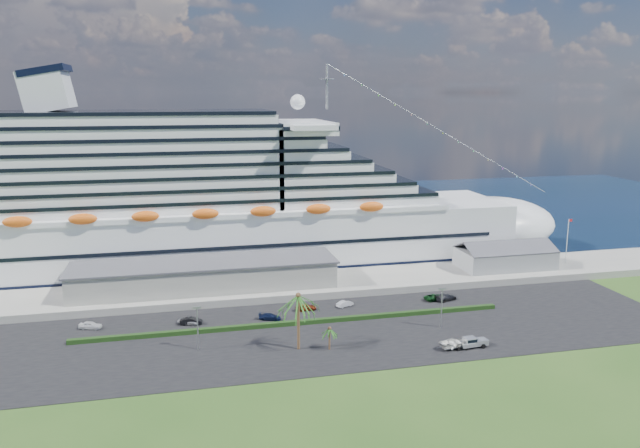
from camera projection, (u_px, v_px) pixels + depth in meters
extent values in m
plane|color=#284C19|center=(357.00, 353.00, 113.39)|extent=(420.00, 420.00, 0.00)
cube|color=black|center=(341.00, 331.00, 123.85)|extent=(140.00, 38.00, 0.12)
cube|color=gray|center=(310.00, 284.00, 151.31)|extent=(240.00, 20.00, 1.80)
cube|color=black|center=(260.00, 217.00, 237.23)|extent=(420.00, 160.00, 0.02)
cube|color=silver|center=(219.00, 238.00, 168.24)|extent=(160.00, 30.00, 16.00)
ellipsoid|color=silver|center=(489.00, 224.00, 186.09)|extent=(40.00, 30.00, 16.00)
cube|color=black|center=(220.00, 262.00, 169.65)|extent=(164.00, 30.60, 2.40)
cube|color=silver|center=(169.00, 159.00, 161.10)|extent=(128.00, 26.00, 24.80)
cube|color=silver|center=(301.00, 127.00, 167.26)|extent=(14.00, 38.00, 3.20)
cube|color=silver|center=(47.00, 90.00, 151.26)|extent=(11.58, 14.00, 11.58)
cylinder|color=gray|center=(327.00, 87.00, 166.67)|extent=(0.70, 0.70, 12.00)
ellipsoid|color=#DF5A15|center=(205.00, 214.00, 150.27)|extent=(90.00, 2.40, 2.60)
ellipsoid|color=#DF5A15|center=(200.00, 194.00, 180.38)|extent=(90.00, 2.40, 2.60)
cube|color=black|center=(219.00, 235.00, 168.08)|extent=(144.00, 30.40, 0.90)
cube|color=gray|center=(205.00, 275.00, 144.92)|extent=(60.00, 14.00, 6.00)
cube|color=#4C4C54|center=(205.00, 262.00, 144.28)|extent=(61.00, 15.00, 0.40)
cube|color=gray|center=(505.00, 258.00, 162.22)|extent=(24.00, 12.00, 4.80)
cube|color=#4C4C54|center=(512.00, 247.00, 158.62)|extent=(24.00, 6.31, 2.74)
cube|color=#4C4C54|center=(500.00, 242.00, 164.34)|extent=(24.00, 6.31, 2.74)
cylinder|color=silver|center=(567.00, 241.00, 165.50)|extent=(0.16, 0.16, 12.00)
cube|color=red|center=(571.00, 220.00, 164.45)|extent=(1.00, 0.04, 0.70)
cube|color=black|center=(297.00, 323.00, 126.73)|extent=(88.00, 1.10, 0.90)
cylinder|color=gray|center=(198.00, 329.00, 113.91)|extent=(0.24, 0.24, 8.00)
cube|color=gray|center=(197.00, 308.00, 113.06)|extent=(1.60, 0.35, 0.35)
cylinder|color=gray|center=(442.00, 309.00, 124.62)|extent=(0.24, 0.24, 8.00)
cube|color=gray|center=(442.00, 289.00, 123.77)|extent=(1.60, 0.35, 0.35)
cylinder|color=#47301E|center=(298.00, 323.00, 113.88)|extent=(0.54, 0.54, 10.50)
sphere|color=#47301E|center=(298.00, 295.00, 112.80)|extent=(0.98, 0.98, 0.98)
cylinder|color=#47301E|center=(329.00, 339.00, 114.33)|extent=(0.35, 0.35, 4.20)
sphere|color=#47301E|center=(330.00, 328.00, 113.90)|extent=(0.73, 0.73, 0.73)
imported|color=white|center=(90.00, 325.00, 124.52)|extent=(4.78, 2.99, 1.52)
imported|color=black|center=(191.00, 321.00, 126.89)|extent=(4.70, 2.25, 1.49)
imported|color=#96979E|center=(189.00, 321.00, 127.04)|extent=(4.92, 3.73, 1.24)
imported|color=#101B3A|center=(270.00, 317.00, 129.54)|extent=(4.98, 3.46, 1.34)
imported|color=maroon|center=(306.00, 307.00, 135.09)|extent=(4.54, 1.97, 1.53)
imported|color=silver|center=(345.00, 304.00, 137.54)|extent=(4.21, 2.94, 1.32)
imported|color=#0C3312|center=(435.00, 297.00, 141.75)|extent=(5.26, 2.90, 1.39)
imported|color=black|center=(446.00, 297.00, 141.62)|extent=(5.72, 3.66, 1.54)
cylinder|color=black|center=(466.00, 348.00, 114.30)|extent=(0.83, 0.35, 0.81)
cylinder|color=black|center=(461.00, 344.00, 116.12)|extent=(0.83, 0.35, 0.81)
cylinder|color=black|center=(484.00, 346.00, 115.08)|extent=(0.83, 0.35, 0.81)
cylinder|color=black|center=(479.00, 342.00, 116.90)|extent=(0.83, 0.35, 0.81)
cube|color=#B5B9BD|center=(473.00, 343.00, 115.56)|extent=(5.58, 2.44, 0.70)
cube|color=#B5B9BD|center=(481.00, 341.00, 115.80)|extent=(2.57, 2.15, 0.55)
cube|color=#B5B9BD|center=(470.00, 340.00, 115.26)|extent=(2.36, 2.08, 0.96)
cube|color=black|center=(470.00, 340.00, 115.24)|extent=(2.16, 2.12, 0.55)
cube|color=#B5B9BD|center=(462.00, 343.00, 115.00)|extent=(1.06, 1.98, 0.35)
cube|color=gray|center=(454.00, 346.00, 114.80)|extent=(5.37, 2.72, 0.13)
cylinder|color=gray|center=(442.00, 347.00, 114.27)|extent=(2.43, 0.49, 0.09)
cylinder|color=black|center=(459.00, 349.00, 113.99)|extent=(0.74, 0.36, 0.71)
cylinder|color=black|center=(454.00, 345.00, 115.90)|extent=(0.74, 0.36, 0.71)
imported|color=silver|center=(454.00, 342.00, 114.66)|extent=(6.24, 4.91, 1.17)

